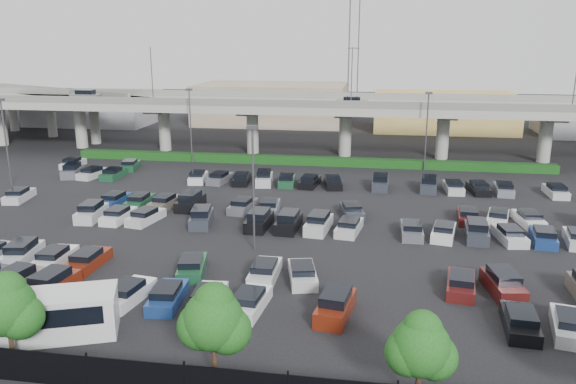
{
  "coord_description": "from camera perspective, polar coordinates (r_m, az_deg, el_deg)",
  "views": [
    {
      "loc": [
        9.59,
        -50.49,
        16.74
      ],
      "look_at": [
        1.06,
        3.03,
        2.0
      ],
      "focal_mm": 35.0,
      "sensor_mm": 36.0,
      "label": 1
    }
  ],
  "objects": [
    {
      "name": "ground",
      "position": [
        54.05,
        -1.62,
        -2.83
      ],
      "size": [
        280.0,
        280.0,
        0.0
      ],
      "primitive_type": "plane",
      "color": "black"
    },
    {
      "name": "overpass",
      "position": [
        83.61,
        2.29,
        8.49
      ],
      "size": [
        150.0,
        13.0,
        15.8
      ],
      "color": "gray",
      "rests_on": "ground"
    },
    {
      "name": "on_ramp",
      "position": [
        112.48,
        -24.56,
        8.82
      ],
      "size": [
        50.93,
        30.13,
        8.8
      ],
      "color": "gray",
      "rests_on": "ground"
    },
    {
      "name": "hedge",
      "position": [
        77.8,
        1.78,
        3.2
      ],
      "size": [
        66.0,
        1.6,
        1.1
      ],
      "primitive_type": "cube",
      "color": "#113B12",
      "rests_on": "ground"
    },
    {
      "name": "fence",
      "position": [
        29.15,
        -12.47,
        -18.1
      ],
      "size": [
        70.0,
        0.1,
        2.0
      ],
      "color": "black",
      "rests_on": "ground"
    },
    {
      "name": "tree_row",
      "position": [
        28.77,
        -10.26,
        -12.4
      ],
      "size": [
        65.07,
        3.66,
        5.94
      ],
      "color": "#332316",
      "rests_on": "ground"
    },
    {
      "name": "shuttle_bus",
      "position": [
        35.96,
        -23.68,
        -11.31
      ],
      "size": [
        8.79,
        5.63,
        2.67
      ],
      "color": "silver",
      "rests_on": "ground"
    },
    {
      "name": "parked_cars",
      "position": [
        50.79,
        -3.32,
        -3.32
      ],
      "size": [
        63.04,
        41.66,
        1.67
      ],
      "color": "white",
      "rests_on": "ground"
    },
    {
      "name": "light_poles",
      "position": [
        55.26,
        -5.5,
        4.19
      ],
      "size": [
        66.9,
        48.38,
        10.3
      ],
      "color": "#46464A",
      "rests_on": "ground"
    },
    {
      "name": "distant_buildings",
      "position": [
        113.08,
        10.52,
        8.36
      ],
      "size": [
        138.0,
        24.0,
        9.0
      ],
      "color": "slate",
      "rests_on": "ground"
    },
    {
      "name": "comm_tower",
      "position": [
        124.62,
        6.7,
        14.6
      ],
      "size": [
        2.4,
        2.4,
        30.0
      ],
      "color": "#46464A",
      "rests_on": "ground"
    }
  ]
}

